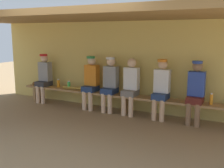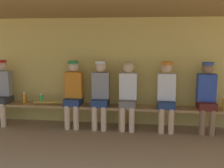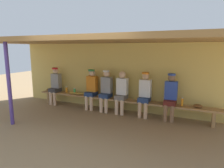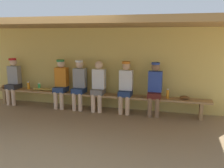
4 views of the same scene
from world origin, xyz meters
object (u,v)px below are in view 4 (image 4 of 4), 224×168
water_bottle_orange (39,87)px  water_bottle_clear (28,85)px  player_leftmost (98,84)px  baseball_glove_worn (185,98)px  player_in_blue (61,81)px  water_bottle_blue (168,94)px  player_in_white (13,79)px  baseball_bat (47,89)px  baseball_glove_dark_brown (5,86)px  bench (94,96)px  player_near_post (155,86)px  player_middle (126,85)px  player_shirtless_tan (79,82)px

water_bottle_orange → water_bottle_clear: size_ratio=0.94×
player_leftmost → baseball_glove_worn: (2.22, 0.00, -0.22)m
player_leftmost → player_in_blue: 1.09m
water_bottle_clear → water_bottle_blue: bearing=-0.6°
water_bottle_orange → water_bottle_clear: bearing=173.3°
player_in_white → baseball_bat: size_ratio=1.74×
baseball_glove_dark_brown → water_bottle_clear: bearing=-90.8°
player_leftmost → baseball_glove_worn: bearing=0.0°
player_in_blue → water_bottle_clear: player_in_blue is taller
bench → player_in_blue: size_ratio=4.46×
player_in_white → player_in_blue: (1.53, 0.00, 0.00)m
player_near_post → bench: bearing=-179.9°
player_in_white → player_middle: same height
player_in_white → baseball_glove_worn: 4.84m
player_in_white → water_bottle_blue: player_in_white is taller
water_bottle_blue → water_bottle_clear: water_bottle_blue is taller
player_near_post → player_middle: 0.75m
player_leftmost → water_bottle_clear: size_ratio=6.06×
player_middle → water_bottle_orange: 2.52m
baseball_glove_worn → baseball_bat: size_ratio=0.31×
bench → player_shirtless_tan: player_shirtless_tan is taller
player_middle → water_bottle_blue: bearing=-0.0°
player_in_white → water_bottle_blue: 4.43m
water_bottle_blue → water_bottle_clear: (-3.97, 0.04, -0.01)m
player_middle → water_bottle_clear: size_ratio=6.10×
baseball_glove_dark_brown → baseball_glove_worn: size_ratio=1.00×
player_near_post → water_bottle_clear: size_ratio=6.10×
player_near_post → water_bottle_clear: 3.65m
player_near_post → water_bottle_orange: 3.27m
baseball_glove_worn → player_middle: bearing=-170.5°
bench → water_bottle_clear: water_bottle_clear is taller
player_leftmost → baseball_bat: bearing=-179.9°
player_in_blue → baseball_glove_dark_brown: 1.87m
player_shirtless_tan → water_bottle_blue: player_shirtless_tan is taller
water_bottle_blue → water_bottle_clear: size_ratio=1.08×
bench → player_near_post: bearing=0.1°
bench → player_leftmost: player_leftmost is taller
player_in_white → player_in_blue: same height
baseball_bat → water_bottle_orange: bearing=174.0°
player_in_white → water_bottle_clear: player_in_white is taller
player_middle → baseball_glove_dark_brown: size_ratio=5.60×
player_near_post → player_shirtless_tan: (-2.03, 0.00, 0.00)m
bench → baseball_glove_worn: baseball_glove_worn is taller
bench → water_bottle_clear: bearing=178.8°
player_in_white → baseball_glove_dark_brown: (-0.33, 0.01, -0.24)m
water_bottle_blue → baseball_glove_worn: bearing=0.2°
player_middle → player_in_white: bearing=180.0°
bench → player_in_white: size_ratio=4.46×
player_leftmost → player_near_post: bearing=0.0°
water_bottle_clear → baseball_glove_dark_brown: water_bottle_clear is taller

